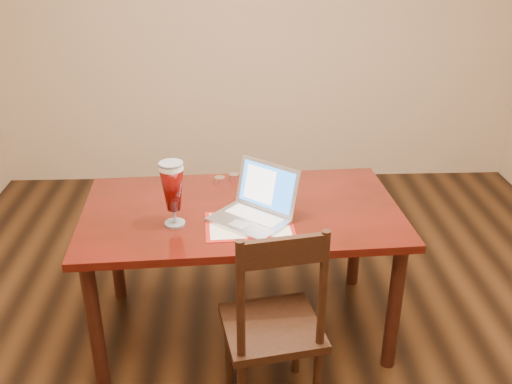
{
  "coord_description": "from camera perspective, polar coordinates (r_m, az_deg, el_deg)",
  "views": [
    {
      "loc": [
        -0.23,
        -2.3,
        2.13
      ],
      "look_at": [
        -0.12,
        0.3,
        0.89
      ],
      "focal_mm": 40.0,
      "sensor_mm": 36.0,
      "label": 1
    }
  ],
  "objects": [
    {
      "name": "room_shell",
      "position": [
        2.34,
        3.29,
        16.38
      ],
      "size": [
        4.51,
        5.01,
        2.71
      ],
      "color": "tan",
      "rests_on": "ground"
    },
    {
      "name": "ground",
      "position": [
        3.14,
        2.46,
        -17.19
      ],
      "size": [
        5.0,
        5.0,
        0.0
      ],
      "primitive_type": "plane",
      "color": "black",
      "rests_on": "ground"
    },
    {
      "name": "dining_table",
      "position": [
        3.01,
        -1.67,
        -3.07
      ],
      "size": [
        1.7,
        1.02,
        1.1
      ],
      "rotation": [
        0.0,
        0.0,
        0.06
      ],
      "color": "#4F0E0A",
      "rests_on": "ground"
    },
    {
      "name": "dining_chair",
      "position": [
        2.64,
        1.79,
        -13.26
      ],
      "size": [
        0.5,
        0.48,
        1.02
      ],
      "rotation": [
        0.0,
        0.0,
        0.18
      ],
      "color": "black",
      "rests_on": "ground"
    }
  ]
}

